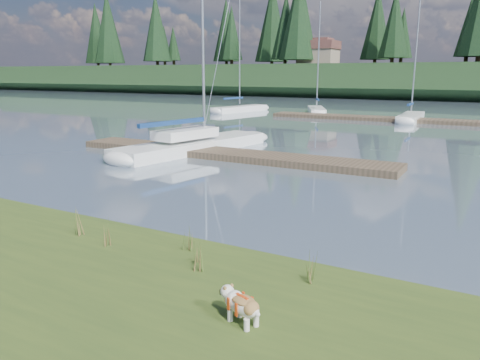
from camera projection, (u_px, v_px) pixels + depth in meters
The scene contains 21 objects.
ground at pixel (402, 122), 37.70m from camera, with size 200.00×200.00×0.00m, color slate.
ridge at pixel (457, 82), 73.65m from camera, with size 200.00×20.00×5.00m, color black.
bulldog at pixel (242, 304), 6.60m from camera, with size 0.79×0.49×0.47m.
sailboat_main at pixel (204, 141), 23.84m from camera, with size 3.70×10.42×14.57m.
dock_near at pixel (225, 154), 21.76m from camera, with size 16.00×2.00×0.30m, color #4C3D2C.
dock_far at pixel (428, 121), 36.71m from camera, with size 26.00×2.20×0.30m, color #4C3D2C.
sailboat_bg_0 at pixel (244, 108), 47.60m from camera, with size 3.14×7.97×11.36m.
sailboat_bg_1 at pixel (316, 110), 45.80m from camera, with size 4.09×6.83×10.41m.
sailboat_bg_2 at pixel (412, 116), 38.73m from camera, with size 1.72×7.31×10.98m.
weed_0 at pixel (106, 233), 9.60m from camera, with size 0.17×0.14×0.64m.
weed_1 at pixel (189, 239), 9.36m from camera, with size 0.17×0.14×0.57m.
weed_2 at pixel (202, 257), 8.36m from camera, with size 0.17×0.14×0.64m.
weed_3 at pixel (78, 223), 10.23m from camera, with size 0.17×0.14×0.63m.
weed_4 at pixel (198, 254), 8.65m from camera, with size 0.17×0.14×0.47m.
weed_5 at pixel (311, 269), 7.91m from camera, with size 0.17×0.14×0.57m.
mud_lip at pixel (135, 239), 10.86m from camera, with size 60.00×0.50×0.14m, color #33281C.
conifer_0 at pixel (156, 27), 92.63m from camera, with size 5.72×5.72×14.15m.
conifer_1 at pixel (232, 33), 89.15m from camera, with size 4.40×4.40×11.30m.
conifer_2 at pixel (299, 14), 78.91m from camera, with size 6.60×6.60×16.05m.
conifer_3 at pixel (395, 23), 75.53m from camera, with size 4.84×4.84×12.25m.
house_0 at pixel (319, 52), 80.56m from camera, with size 6.30×5.30×4.65m.
Camera 1 is at (7.18, -9.36, 3.83)m, focal length 35.00 mm.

